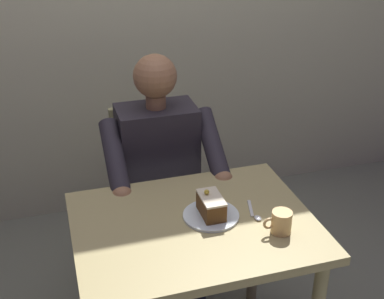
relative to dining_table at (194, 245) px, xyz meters
name	(u,v)px	position (x,y,z in m)	size (l,w,h in m)	color
dining_table	(194,245)	(0.00, 0.00, 0.00)	(0.89, 0.69, 0.73)	tan
chair	(155,187)	(0.00, -0.69, -0.14)	(0.42, 0.42, 0.88)	tan
seated_person	(162,180)	(0.00, -0.51, 0.00)	(0.53, 0.58, 1.20)	#2B272F
dessert_plate	(211,215)	(-0.07, -0.02, 0.11)	(0.21, 0.21, 0.01)	white
cake_slice	(211,205)	(-0.07, -0.02, 0.15)	(0.08, 0.14, 0.10)	#583717
coffee_cup	(281,222)	(-0.28, 0.15, 0.15)	(0.11, 0.07, 0.08)	#DEAF6C
dessert_spoon	(254,214)	(-0.23, 0.02, 0.11)	(0.04, 0.14, 0.01)	silver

